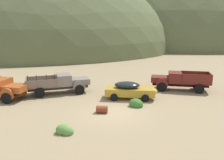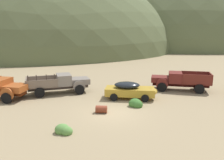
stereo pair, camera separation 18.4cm
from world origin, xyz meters
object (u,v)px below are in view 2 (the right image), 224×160
truck_oxblood (177,81)px  truck_primer_gray (63,83)px  car_mustard (131,90)px  oil_drum_tipped (101,109)px  truck_oxide_orange (0,88)px

truck_oxblood → truck_primer_gray: bearing=17.5°
car_mustard → truck_oxblood: truck_oxblood is taller
car_mustard → truck_oxblood: 5.86m
car_mustard → truck_oxblood: bearing=38.2°
truck_primer_gray → truck_oxblood: 11.71m
oil_drum_tipped → car_mustard: bearing=51.8°
truck_oxide_orange → oil_drum_tipped: (9.19, -4.24, -0.73)m
truck_primer_gray → oil_drum_tipped: (3.74, -6.01, -0.72)m
truck_primer_gray → car_mustard: size_ratio=1.30×
truck_oxide_orange → oil_drum_tipped: size_ratio=6.61×
truck_oxblood → oil_drum_tipped: (-7.96, -6.34, -0.73)m
truck_primer_gray → oil_drum_tipped: 7.11m
truck_oxide_orange → truck_primer_gray: 5.73m
truck_oxide_orange → truck_oxblood: same height
truck_oxide_orange → car_mustard: bearing=11.6°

